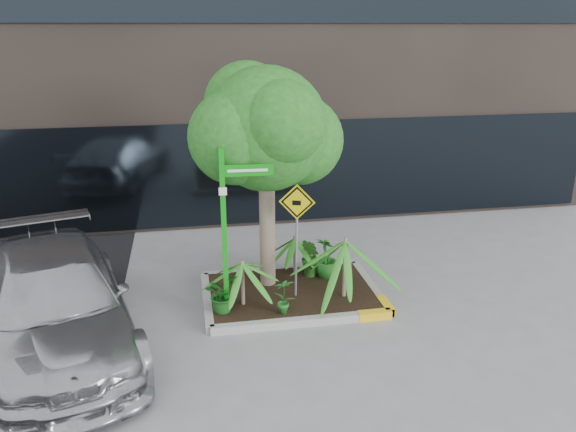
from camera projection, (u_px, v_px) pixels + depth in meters
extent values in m
plane|color=gray|center=(284.00, 305.00, 10.46)|extent=(80.00, 80.00, 0.00)
cube|color=#9E9E99|center=(281.00, 270.00, 11.77)|extent=(3.20, 0.15, 0.15)
cube|color=#9E9E99|center=(303.00, 322.00, 9.72)|extent=(3.20, 0.15, 0.15)
cube|color=#9E9E99|center=(207.00, 301.00, 10.47)|extent=(0.15, 2.20, 0.15)
cube|color=#9E9E99|center=(371.00, 287.00, 11.02)|extent=(0.15, 2.20, 0.15)
cube|color=yellow|center=(375.00, 315.00, 9.95)|extent=(0.60, 0.17, 0.15)
cube|color=black|center=(291.00, 292.00, 10.73)|extent=(3.05, 2.05, 0.06)
cylinder|color=gray|center=(267.00, 222.00, 10.63)|extent=(0.30, 0.30, 2.81)
cylinder|color=gray|center=(272.00, 169.00, 10.31)|extent=(0.53, 0.15, 0.91)
sphere|color=#205217|center=(266.00, 129.00, 10.06)|extent=(2.25, 2.25, 2.25)
sphere|color=#205217|center=(299.00, 140.00, 10.52)|extent=(1.69, 1.69, 1.69)
sphere|color=#205217|center=(236.00, 137.00, 9.81)|extent=(1.69, 1.69, 1.69)
sphere|color=#205217|center=(282.00, 123.00, 9.50)|extent=(1.50, 1.50, 1.50)
sphere|color=#205217|center=(247.00, 105.00, 10.32)|extent=(1.59, 1.59, 1.59)
cylinder|color=gray|center=(345.00, 267.00, 10.31)|extent=(0.07, 0.07, 1.17)
cylinder|color=gray|center=(243.00, 282.00, 10.06)|extent=(0.07, 0.07, 0.85)
cylinder|color=gray|center=(295.00, 254.00, 11.42)|extent=(0.07, 0.07, 0.78)
imported|color=#AEAEB3|center=(57.00, 302.00, 8.95)|extent=(3.46, 5.61, 1.52)
imported|color=#175318|center=(222.00, 294.00, 9.85)|extent=(0.84, 0.84, 0.67)
imported|color=#21691F|center=(326.00, 257.00, 11.19)|extent=(0.65, 0.65, 0.83)
imported|color=#1E621F|center=(284.00, 295.00, 9.77)|extent=(0.41, 0.41, 0.68)
imported|color=#26601C|center=(311.00, 257.00, 11.18)|extent=(0.50, 0.50, 0.83)
cube|color=#0D9913|center=(224.00, 238.00, 9.49)|extent=(0.09, 0.09, 3.09)
cube|color=#0D9913|center=(248.00, 170.00, 9.17)|extent=(0.86, 0.07, 0.20)
cube|color=#0D9913|center=(221.00, 152.00, 9.44)|extent=(0.07, 0.86, 0.20)
cube|color=white|center=(248.00, 170.00, 9.16)|extent=(0.66, 0.04, 0.04)
cube|color=white|center=(220.00, 152.00, 9.44)|extent=(0.04, 0.66, 0.04)
cube|color=white|center=(223.00, 191.00, 9.18)|extent=(0.13, 0.01, 0.13)
cylinder|color=slate|center=(296.00, 245.00, 10.30)|extent=(0.13, 0.29, 1.96)
cube|color=yellow|center=(297.00, 202.00, 10.01)|extent=(0.63, 0.22, 0.66)
cube|color=black|center=(297.00, 202.00, 10.00)|extent=(0.56, 0.18, 0.59)
cube|color=yellow|center=(297.00, 202.00, 9.99)|extent=(0.47, 0.16, 0.50)
cube|color=black|center=(297.00, 203.00, 9.99)|extent=(0.15, 0.05, 0.09)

